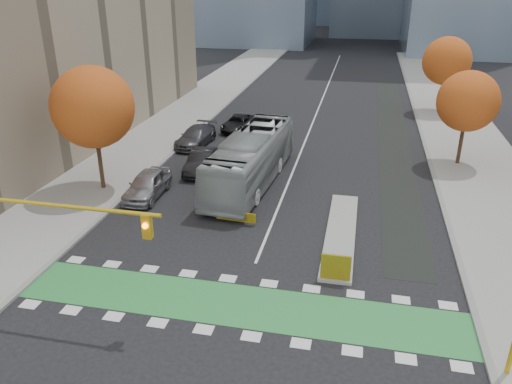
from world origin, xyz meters
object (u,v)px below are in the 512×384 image
at_px(tree_west, 93,107).
at_px(tree_east_near, 468,101).
at_px(hazard_board, 336,267).
at_px(parked_car_b, 202,161).
at_px(bus, 251,159).
at_px(parked_car_a, 147,184).
at_px(tree_east_far, 447,61).
at_px(parked_car_c, 196,136).
at_px(parked_car_d, 238,123).
at_px(traffic_signal_west, 34,227).

xyz_separation_m(tree_west, tree_east_near, (24.00, 10.00, -0.75)).
xyz_separation_m(hazard_board, parked_car_b, (-10.50, 12.35, -0.01)).
bearing_deg(bus, hazard_board, -55.02).
relative_size(bus, parked_car_a, 2.61).
relative_size(tree_east_near, tree_east_far, 0.92).
distance_m(tree_east_near, parked_car_b, 19.71).
distance_m(tree_east_far, parked_car_c, 26.94).
bearing_deg(bus, parked_car_d, 112.54).
bearing_deg(parked_car_c, parked_car_b, -61.52).
xyz_separation_m(bus, parked_car_d, (-3.99, 12.10, -1.11)).
height_order(traffic_signal_west, parked_car_c, traffic_signal_west).
height_order(hazard_board, tree_east_far, tree_east_far).
distance_m(hazard_board, bus, 12.79).
distance_m(tree_west, bus, 10.72).
height_order(tree_east_near, bus, tree_east_near).
bearing_deg(traffic_signal_west, parked_car_c, 92.46).
bearing_deg(traffic_signal_west, parked_car_a, 93.12).
bearing_deg(bus, parked_car_a, -144.94).
bearing_deg(parked_car_b, parked_car_d, 88.23).
bearing_deg(parked_car_c, tree_west, -101.10).
bearing_deg(tree_east_far, parked_car_d, -150.54).
relative_size(hazard_board, parked_car_d, 0.29).
xyz_separation_m(tree_west, parked_car_d, (5.50, 15.27, -4.95)).
height_order(tree_west, bus, tree_west).
xyz_separation_m(tree_east_far, parked_car_d, (-19.00, -10.73, -4.57)).
bearing_deg(parked_car_a, parked_car_c, 90.80).
distance_m(tree_east_near, tree_east_far, 16.01).
bearing_deg(parked_car_a, tree_east_far, 50.51).
bearing_deg(parked_car_c, tree_east_near, 4.90).
relative_size(parked_car_c, parked_car_d, 1.09).
relative_size(tree_east_far, traffic_signal_west, 0.90).
xyz_separation_m(tree_west, tree_east_far, (24.50, 26.00, -0.38)).
bearing_deg(traffic_signal_west, tree_west, 108.02).
distance_m(bus, parked_car_d, 12.79).
relative_size(traffic_signal_west, bus, 0.67).
bearing_deg(hazard_board, traffic_signal_west, -158.45).
relative_size(traffic_signal_west, parked_car_b, 1.78).
bearing_deg(traffic_signal_west, tree_east_far, 62.05).
height_order(bus, parked_car_d, bus).
relative_size(parked_car_a, parked_car_c, 0.93).
xyz_separation_m(traffic_signal_west, parked_car_b, (1.43, 17.06, -3.25)).
bearing_deg(parked_car_c, parked_car_d, 69.90).
height_order(hazard_board, parked_car_b, parked_car_b).
xyz_separation_m(tree_east_far, bus, (-15.01, -22.83, -3.46)).
xyz_separation_m(bus, parked_car_b, (-3.99, 1.38, -0.99)).
bearing_deg(parked_car_a, bus, 29.84).
height_order(tree_west, parked_car_d, tree_west).
bearing_deg(parked_car_b, tree_east_near, 14.66).
xyz_separation_m(tree_west, parked_car_c, (3.09, 10.27, -4.85)).
bearing_deg(parked_car_a, tree_west, 171.52).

